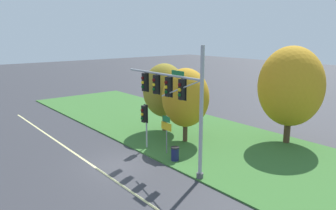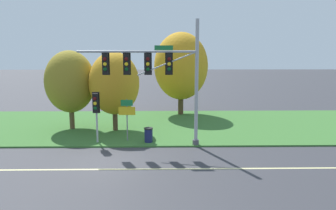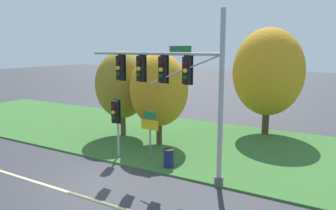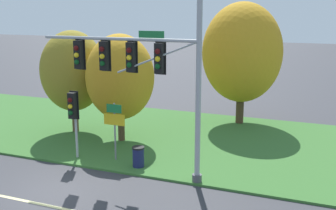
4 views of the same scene
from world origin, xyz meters
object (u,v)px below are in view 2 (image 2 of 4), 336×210
pedestrian_signal_near_kerb (96,106)px  tree_behind_signpost (181,66)px  tree_left_of_mast (114,83)px  traffic_signal_mast (158,71)px  tree_nearest_road (70,82)px  trash_bin (149,135)px  route_sign_post (127,113)px

pedestrian_signal_near_kerb → tree_behind_signpost: 11.13m
pedestrian_signal_near_kerb → tree_left_of_mast: (0.70, 3.34, 1.08)m
traffic_signal_mast → tree_nearest_road: 7.88m
tree_nearest_road → trash_bin: size_ratio=6.24×
tree_nearest_road → tree_behind_signpost: tree_behind_signpost is taller
pedestrian_signal_near_kerb → route_sign_post: 2.02m
traffic_signal_mast → tree_left_of_mast: size_ratio=1.34×
traffic_signal_mast → tree_left_of_mast: traffic_signal_mast is taller
traffic_signal_mast → trash_bin: bearing=135.2°
route_sign_post → pedestrian_signal_near_kerb: bearing=-164.3°
tree_nearest_road → trash_bin: bearing=-32.6°
traffic_signal_mast → pedestrian_signal_near_kerb: traffic_signal_mast is taller
route_sign_post → tree_left_of_mast: size_ratio=0.48×
route_sign_post → tree_left_of_mast: (-1.18, 2.81, 1.62)m
route_sign_post → tree_nearest_road: tree_nearest_road is taller
route_sign_post → tree_left_of_mast: 3.45m
tree_left_of_mast → route_sign_post: bearing=-67.2°
tree_nearest_road → tree_left_of_mast: bearing=-9.4°
traffic_signal_mast → pedestrian_signal_near_kerb: size_ratio=2.36×
traffic_signal_mast → tree_nearest_road: size_ratio=1.32×
tree_nearest_road → tree_left_of_mast: size_ratio=1.01×
tree_left_of_mast → traffic_signal_mast: bearing=-50.1°
traffic_signal_mast → tree_left_of_mast: (-3.18, 3.81, -1.13)m
pedestrian_signal_near_kerb → tree_nearest_road: tree_nearest_road is taller
traffic_signal_mast → tree_behind_signpost: (1.96, 9.73, -0.21)m
tree_behind_signpost → pedestrian_signal_near_kerb: bearing=-122.2°
traffic_signal_mast → route_sign_post: 3.54m
traffic_signal_mast → tree_nearest_road: (-6.48, 4.36, -1.06)m
tree_left_of_mast → tree_nearest_road: bearing=170.6°
tree_nearest_road → trash_bin: (5.87, -3.75, -3.04)m
tree_left_of_mast → tree_behind_signpost: size_ratio=0.77×
traffic_signal_mast → trash_bin: 4.19m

